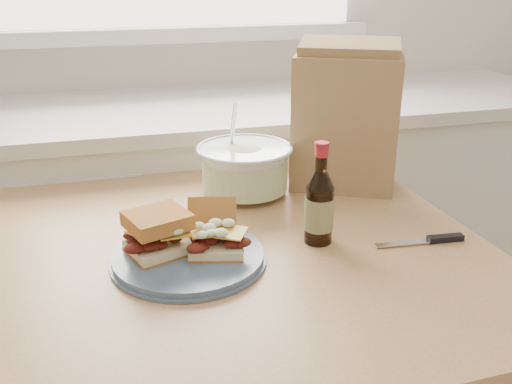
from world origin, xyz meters
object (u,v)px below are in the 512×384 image
object	(u,v)px
coleslaw_bowl	(245,171)
paper_bag	(345,122)
dining_table	(236,294)
beer_bottle	(319,206)
plate	(189,257)

from	to	relation	value
coleslaw_bowl	paper_bag	distance (m)	0.28
dining_table	coleslaw_bowl	xyz separation A→B (m)	(0.09, 0.25, 0.18)
dining_table	paper_bag	xyz separation A→B (m)	(0.34, 0.25, 0.28)
coleslaw_bowl	beer_bottle	bearing A→B (deg)	-74.78
plate	beer_bottle	world-z (taller)	beer_bottle
plate	paper_bag	bearing A→B (deg)	34.11
paper_bag	plate	bearing A→B (deg)	-118.96
plate	beer_bottle	xyz separation A→B (m)	(0.27, 0.01, 0.07)
dining_table	beer_bottle	size ratio (longest dim) A/B	4.85
beer_bottle	paper_bag	size ratio (longest dim) A/B	0.64
dining_table	plate	distance (m)	0.17
dining_table	beer_bottle	bearing A→B (deg)	-15.49
beer_bottle	coleslaw_bowl	bearing A→B (deg)	86.18
coleslaw_bowl	paper_bag	xyz separation A→B (m)	(0.26, -0.00, 0.10)
coleslaw_bowl	paper_bag	size ratio (longest dim) A/B	0.71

